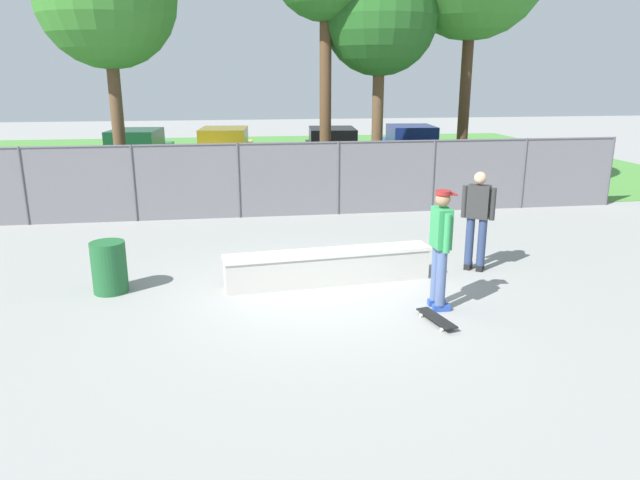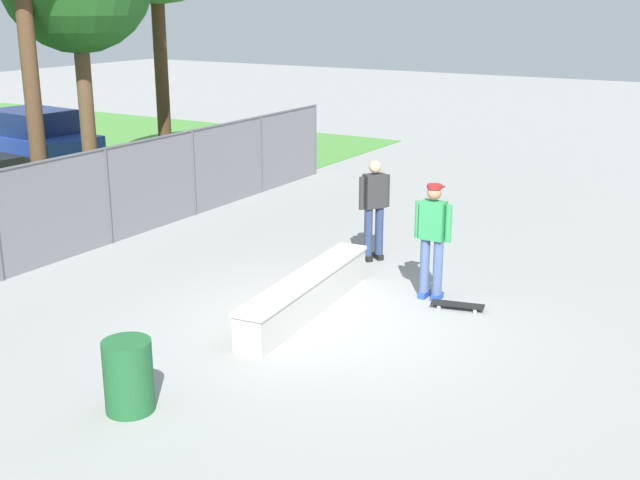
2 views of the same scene
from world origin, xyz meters
The scene contains 13 objects.
ground_plane centered at (0.00, 0.00, 0.00)m, with size 80.00×80.00×0.00m, color gray.
grass_strip centered at (0.00, 15.93, 0.01)m, with size 29.62×20.00×0.02m, color #478438.
concrete_ledge centered at (0.17, 0.51, 0.29)m, with size 3.61×0.83×0.58m.
skateboarder centered at (1.63, -0.86, 1.03)m, with size 0.31×0.60×1.84m.
skateboard centered at (1.43, -1.40, 0.07)m, with size 0.38×0.82×0.09m.
chainlink_fence centered at (0.00, 5.63, 1.01)m, with size 17.69×0.07×1.87m.
tree_mid centered at (2.74, 7.62, 4.96)m, with size 3.14×3.14×6.57m.
car_green centered at (-4.69, 12.43, 0.84)m, with size 2.32×4.35×1.66m.
car_yellow centered at (-1.65, 12.63, 0.84)m, with size 2.32×4.35×1.66m.
car_black centered at (2.19, 12.06, 0.84)m, with size 2.32×4.35×1.66m.
car_blue centered at (5.30, 12.64, 0.84)m, with size 2.32×4.35×1.66m.
bystander centered at (2.94, 0.82, 1.01)m, with size 0.51×0.42×1.82m.
trash_bin centered at (-3.46, 0.63, 0.43)m, with size 0.56×0.56×0.85m, color #1E592D.
Camera 1 is at (-1.39, -8.87, 3.45)m, focal length 32.80 mm.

